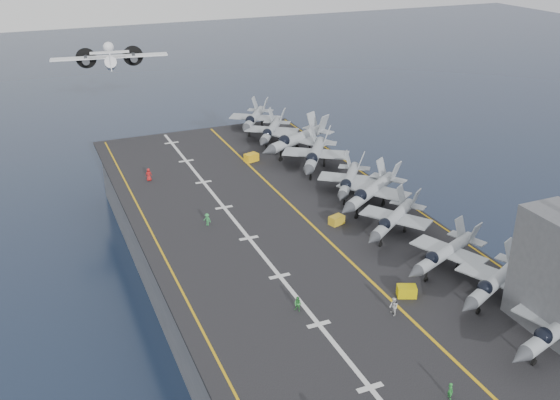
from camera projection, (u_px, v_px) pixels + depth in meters
name	position (u px, v px, depth m)	size (l,w,h in m)	color
ground	(291.00, 297.00, 85.39)	(500.00, 500.00, 0.00)	#142135
hull	(292.00, 266.00, 83.33)	(36.00, 90.00, 10.00)	#56595E
flight_deck	(292.00, 231.00, 81.18)	(38.00, 92.00, 0.40)	black
foul_line	(313.00, 226.00, 82.16)	(0.35, 90.00, 0.02)	gold
landing_centerline	(249.00, 238.00, 78.95)	(0.50, 90.00, 0.02)	silver
deck_edge_port	(163.00, 255.00, 75.03)	(0.25, 90.00, 0.02)	gold
deck_edge_stbd	(412.00, 206.00, 87.69)	(0.25, 90.00, 0.02)	gold
fighter_jet_0	(560.00, 327.00, 57.82)	(15.91, 12.73, 4.82)	#9299A2
fighter_jet_1	(497.00, 280.00, 65.50)	(16.01, 13.77, 4.69)	#9FA9B1
fighter_jet_2	(445.00, 252.00, 71.09)	(15.43, 13.06, 4.55)	#969FA4
fighter_jet_3	(393.00, 218.00, 78.99)	(16.18, 15.10, 4.68)	#9299A3
fighter_jet_4	(371.00, 190.00, 86.40)	(18.11, 16.68, 5.23)	#96A0A8
fighter_jet_5	(349.00, 179.00, 90.71)	(15.57, 16.38, 4.74)	#8D949D
fighter_jet_6	(315.00, 153.00, 99.47)	(17.64, 19.03, 5.50)	#9FA9B2
fighter_jet_7	(297.00, 138.00, 106.25)	(19.64, 17.42, 5.70)	gray
fighter_jet_8	(271.00, 130.00, 111.37)	(15.96, 17.19, 4.97)	#9EA4AE
tow_cart_a	(407.00, 291.00, 66.64)	(2.38, 2.01, 1.21)	#C0AE06
tow_cart_b	(337.00, 220.00, 82.41)	(2.22, 1.78, 1.16)	gold
tow_cart_c	(251.00, 157.00, 103.81)	(2.52, 2.02, 1.32)	yellow
crew_2	(298.00, 304.00, 64.03)	(1.14, 1.19, 1.65)	green
crew_3	(207.00, 219.00, 82.00)	(1.14, 1.21, 1.68)	green
crew_5	(149.00, 175.00, 95.93)	(1.35, 1.05, 1.99)	#B21919
crew_6	(450.00, 391.00, 52.33)	(0.69, 0.99, 1.59)	#268C33
crew_7	(394.00, 307.00, 63.31)	(0.97, 1.30, 1.99)	silver
transport_plane	(111.00, 64.00, 119.74)	(23.52, 17.55, 5.14)	silver
fighter_jet_9	(254.00, 117.00, 118.50)	(15.96, 17.19, 4.97)	#9EA4AE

